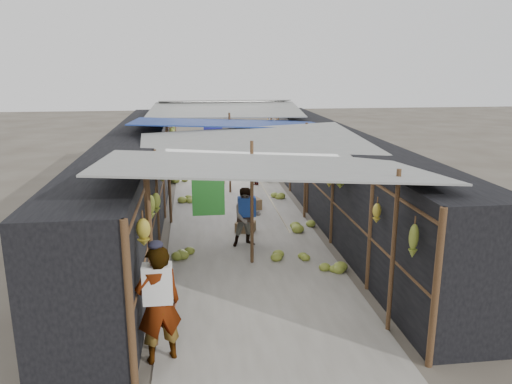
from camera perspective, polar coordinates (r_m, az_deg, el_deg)
name	(u,v)px	position (r m, az deg, el deg)	size (l,w,h in m)	color
ground	(275,338)	(7.98, 2.20, -16.30)	(80.00, 80.00, 0.00)	#6B6356
aisle_slab	(237,215)	(13.92, -2.17, -2.59)	(3.60, 16.00, 0.02)	#9E998E
stall_left	(136,177)	(13.67, -13.56, 1.63)	(1.40, 15.00, 2.30)	black
stall_right	(333,172)	(14.12, 8.77, 2.27)	(1.40, 15.00, 2.30)	black
crate_near	(245,227)	(12.46, -1.22, -4.03)	(0.46, 0.37, 0.28)	olive
crate_mid	(251,204)	(14.38, -0.61, -1.41)	(0.54, 0.43, 0.32)	olive
crate_back	(218,179)	(17.59, -4.38, 1.45)	(0.47, 0.38, 0.30)	olive
black_basin	(273,177)	(18.24, 1.94, 1.74)	(0.55, 0.55, 0.17)	black
vendor_elderly	(159,304)	(7.17, -11.07, -12.50)	(0.63, 0.41, 1.73)	silver
shopper_blue	(247,217)	(11.40, -1.06, -2.88)	(0.67, 0.52, 1.38)	#2144A7
vendor_seated	(256,172)	(17.19, -0.04, 2.27)	(0.60, 0.35, 0.93)	#4F4944
market_canopy	(236,127)	(13.76, -2.29, 7.41)	(5.62, 15.20, 2.77)	brown
hanging_bananas	(237,153)	(13.92, -2.17, 4.47)	(3.95, 13.82, 0.74)	#AF9C2D
floor_bananas	(245,206)	(14.20, -1.26, -1.65)	(3.87, 8.82, 0.35)	olive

